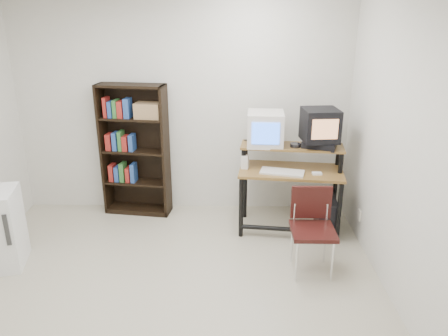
{
  "coord_description": "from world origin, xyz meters",
  "views": [
    {
      "loc": [
        0.57,
        -3.16,
        2.42
      ],
      "look_at": [
        0.51,
        1.1,
        0.86
      ],
      "focal_mm": 35.0,
      "sensor_mm": 36.0,
      "label": 1
    }
  ],
  "objects_px": {
    "computer_desk": "(291,174)",
    "pc_tower": "(325,215)",
    "crt_tv": "(320,125)",
    "school_chair": "(312,222)",
    "bookshelf": "(135,148)",
    "crt_monitor": "(265,129)"
  },
  "relations": [
    {
      "from": "school_chair",
      "to": "bookshelf",
      "type": "xyz_separation_m",
      "value": [
        -1.94,
        1.27,
        0.33
      ]
    },
    {
      "from": "pc_tower",
      "to": "crt_tv",
      "type": "bearing_deg",
      "value": 133.17
    },
    {
      "from": "crt_monitor",
      "to": "pc_tower",
      "type": "height_order",
      "value": "crt_monitor"
    },
    {
      "from": "pc_tower",
      "to": "school_chair",
      "type": "relative_size",
      "value": 0.55
    },
    {
      "from": "school_chair",
      "to": "computer_desk",
      "type": "bearing_deg",
      "value": 97.53
    },
    {
      "from": "crt_monitor",
      "to": "bookshelf",
      "type": "xyz_separation_m",
      "value": [
        -1.54,
        0.3,
        -0.33
      ]
    },
    {
      "from": "crt_tv",
      "to": "school_chair",
      "type": "height_order",
      "value": "crt_tv"
    },
    {
      "from": "crt_monitor",
      "to": "school_chair",
      "type": "xyz_separation_m",
      "value": [
        0.4,
        -0.97,
        -0.65
      ]
    },
    {
      "from": "pc_tower",
      "to": "computer_desk",
      "type": "bearing_deg",
      "value": 173.93
    },
    {
      "from": "pc_tower",
      "to": "bookshelf",
      "type": "relative_size",
      "value": 0.28
    },
    {
      "from": "crt_monitor",
      "to": "bookshelf",
      "type": "height_order",
      "value": "bookshelf"
    },
    {
      "from": "crt_monitor",
      "to": "crt_tv",
      "type": "relative_size",
      "value": 1.05
    },
    {
      "from": "computer_desk",
      "to": "school_chair",
      "type": "xyz_separation_m",
      "value": [
        0.11,
        -0.82,
        -0.18
      ]
    },
    {
      "from": "computer_desk",
      "to": "crt_tv",
      "type": "height_order",
      "value": "crt_tv"
    },
    {
      "from": "crt_tv",
      "to": "school_chair",
      "type": "bearing_deg",
      "value": -107.59
    },
    {
      "from": "computer_desk",
      "to": "bookshelf",
      "type": "height_order",
      "value": "bookshelf"
    },
    {
      "from": "crt_tv",
      "to": "bookshelf",
      "type": "height_order",
      "value": "bookshelf"
    },
    {
      "from": "computer_desk",
      "to": "pc_tower",
      "type": "distance_m",
      "value": 0.63
    },
    {
      "from": "computer_desk",
      "to": "crt_tv",
      "type": "bearing_deg",
      "value": 18.7
    },
    {
      "from": "computer_desk",
      "to": "school_chair",
      "type": "relative_size",
      "value": 1.46
    },
    {
      "from": "computer_desk",
      "to": "pc_tower",
      "type": "relative_size",
      "value": 2.66
    },
    {
      "from": "bookshelf",
      "to": "crt_tv",
      "type": "bearing_deg",
      "value": -2.32
    }
  ]
}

